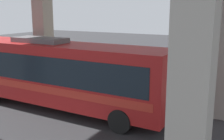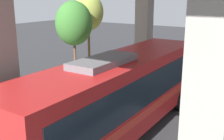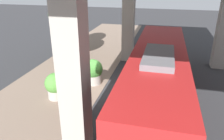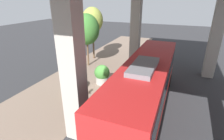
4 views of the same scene
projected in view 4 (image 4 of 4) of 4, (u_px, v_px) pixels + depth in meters
ground_plane at (110, 87)px, 14.12m from camera, size 80.00×80.00×0.00m
sidewalk_strip at (78, 81)px, 15.16m from camera, size 6.00×40.00×0.02m
bus at (146, 83)px, 10.54m from camera, size 2.53×11.42×3.52m
fire_hydrant at (82, 91)px, 12.36m from camera, size 0.43×0.21×1.10m
planter_front at (102, 74)px, 14.46m from camera, size 1.27×1.27×1.63m
planter_middle at (72, 84)px, 13.00m from camera, size 1.21×1.21×1.52m
street_tree_near at (92, 20)px, 19.36m from camera, size 2.34×2.34×5.84m
street_tree_far at (87, 29)px, 17.32m from camera, size 2.56×2.56×5.35m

